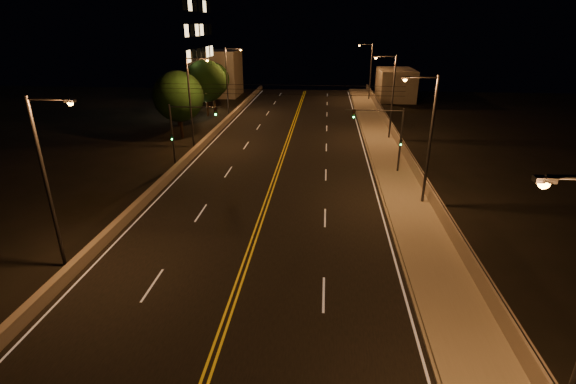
# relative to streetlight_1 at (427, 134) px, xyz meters

# --- Properties ---
(road) EXTENTS (18.00, 120.00, 0.02)m
(road) POSITION_rel_streetlight_1_xyz_m (-11.53, -2.48, -5.48)
(road) COLOR black
(road) RESTS_ON ground
(sidewalk) EXTENTS (3.60, 120.00, 0.30)m
(sidewalk) POSITION_rel_streetlight_1_xyz_m (-0.73, -2.48, -5.34)
(sidewalk) COLOR gray
(sidewalk) RESTS_ON ground
(curb) EXTENTS (0.14, 120.00, 0.15)m
(curb) POSITION_rel_streetlight_1_xyz_m (-2.60, -2.48, -5.42)
(curb) COLOR gray
(curb) RESTS_ON ground
(parapet_wall) EXTENTS (0.30, 120.00, 1.00)m
(parapet_wall) POSITION_rel_streetlight_1_xyz_m (0.92, -2.48, -4.69)
(parapet_wall) COLOR gray
(parapet_wall) RESTS_ON sidewalk
(jersey_barrier) EXTENTS (0.45, 120.00, 0.73)m
(jersey_barrier) POSITION_rel_streetlight_1_xyz_m (-20.73, -2.48, -5.13)
(jersey_barrier) COLOR gray
(jersey_barrier) RESTS_ON ground
(distant_building_right) EXTENTS (6.00, 10.00, 5.24)m
(distant_building_right) POSITION_rel_streetlight_1_xyz_m (4.97, 47.54, -2.87)
(distant_building_right) COLOR gray
(distant_building_right) RESTS_ON ground
(distant_building_left) EXTENTS (8.00, 8.00, 8.16)m
(distant_building_left) POSITION_rel_streetlight_1_xyz_m (-27.53, 48.76, -1.41)
(distant_building_left) COLOR gray
(distant_building_left) RESTS_ON ground
(parapet_rail) EXTENTS (0.06, 120.00, 0.06)m
(parapet_rail) POSITION_rel_streetlight_1_xyz_m (0.92, -2.48, -4.16)
(parapet_rail) COLOR black
(parapet_rail) RESTS_ON parapet_wall
(lane_markings) EXTENTS (17.32, 116.00, 0.00)m
(lane_markings) POSITION_rel_streetlight_1_xyz_m (-11.53, -2.55, -5.47)
(lane_markings) COLOR silver
(lane_markings) RESTS_ON road
(streetlight_1) EXTENTS (2.55, 0.28, 9.55)m
(streetlight_1) POSITION_rel_streetlight_1_xyz_m (0.00, 0.00, 0.00)
(streetlight_1) COLOR #2D2D33
(streetlight_1) RESTS_ON ground
(streetlight_2) EXTENTS (2.55, 0.28, 9.55)m
(streetlight_2) POSITION_rel_streetlight_1_xyz_m (0.00, 18.94, 0.00)
(streetlight_2) COLOR #2D2D33
(streetlight_2) RESTS_ON ground
(streetlight_3) EXTENTS (2.55, 0.28, 9.55)m
(streetlight_3) POSITION_rel_streetlight_1_xyz_m (0.00, 45.56, 0.00)
(streetlight_3) COLOR #2D2D33
(streetlight_3) RESTS_ON ground
(streetlight_4) EXTENTS (2.55, 0.28, 9.55)m
(streetlight_4) POSITION_rel_streetlight_1_xyz_m (-21.46, -10.55, 0.00)
(streetlight_4) COLOR #2D2D33
(streetlight_4) RESTS_ON ground
(streetlight_5) EXTENTS (2.55, 0.28, 9.55)m
(streetlight_5) POSITION_rel_streetlight_1_xyz_m (-21.46, 14.02, 0.00)
(streetlight_5) COLOR #2D2D33
(streetlight_5) RESTS_ON ground
(streetlight_6) EXTENTS (2.55, 0.28, 9.55)m
(streetlight_6) POSITION_rel_streetlight_1_xyz_m (-21.46, 31.56, 0.00)
(streetlight_6) COLOR #2D2D33
(streetlight_6) RESTS_ON ground
(traffic_signal_right) EXTENTS (5.11, 0.31, 5.98)m
(traffic_signal_right) POSITION_rel_streetlight_1_xyz_m (-1.55, 6.89, -1.70)
(traffic_signal_right) COLOR #2D2D33
(traffic_signal_right) RESTS_ON ground
(traffic_signal_left) EXTENTS (5.11, 0.31, 5.98)m
(traffic_signal_left) POSITION_rel_streetlight_1_xyz_m (-20.32, 6.89, -1.70)
(traffic_signal_left) COLOR #2D2D33
(traffic_signal_left) RESTS_ON ground
(overhead_wires) EXTENTS (22.00, 0.03, 0.83)m
(overhead_wires) POSITION_rel_streetlight_1_xyz_m (-11.53, 7.02, 1.91)
(overhead_wires) COLOR black
(building_tower) EXTENTS (24.00, 15.00, 28.11)m
(building_tower) POSITION_rel_streetlight_1_xyz_m (-38.14, 34.42, 7.99)
(building_tower) COLOR gray
(building_tower) RESTS_ON ground
(tree_0) EXTENTS (5.77, 5.77, 7.82)m
(tree_0) POSITION_rel_streetlight_1_xyz_m (-24.21, 17.52, -0.57)
(tree_0) COLOR black
(tree_0) RESTS_ON ground
(tree_1) EXTENTS (4.98, 4.98, 6.75)m
(tree_1) POSITION_rel_streetlight_1_xyz_m (-26.82, 24.00, -1.24)
(tree_1) COLOR black
(tree_1) RESTS_ON ground
(tree_2) EXTENTS (5.93, 5.93, 8.03)m
(tree_2) POSITION_rel_streetlight_1_xyz_m (-24.55, 30.21, -0.43)
(tree_2) COLOR black
(tree_2) RESTS_ON ground
(tree_3) EXTENTS (5.27, 5.27, 7.14)m
(tree_3) POSITION_rel_streetlight_1_xyz_m (-25.18, 36.43, -0.99)
(tree_3) COLOR black
(tree_3) RESTS_ON ground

